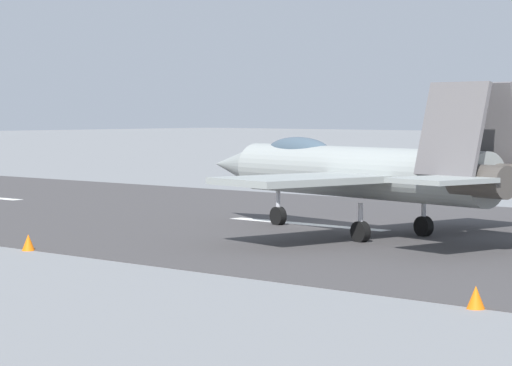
{
  "coord_description": "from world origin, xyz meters",
  "views": [
    {
      "loc": [
        -29.38,
        36.7,
        4.65
      ],
      "look_at": [
        -3.05,
        7.22,
        2.2
      ],
      "focal_mm": 81.33,
      "sensor_mm": 36.0,
      "label": 1
    }
  ],
  "objects": [
    {
      "name": "marker_cone_near",
      "position": [
        -15.23,
        13.07,
        0.28
      ],
      "size": [
        0.44,
        0.44,
        0.55
      ],
      "primitive_type": "cone",
      "color": "orange",
      "rests_on": "ground"
    },
    {
      "name": "fighter_jet",
      "position": [
        -3.39,
        1.84,
        2.44
      ],
      "size": [
        17.33,
        13.51,
        5.63
      ],
      "color": "gray",
      "rests_on": "ground"
    },
    {
      "name": "marker_cone_mid",
      "position": [
        1.93,
        13.07,
        0.28
      ],
      "size": [
        0.44,
        0.44,
        0.55
      ],
      "primitive_type": "cone",
      "color": "orange",
      "rests_on": "ground"
    },
    {
      "name": "runway_strip",
      "position": [
        -0.02,
        0.0,
        0.01
      ],
      "size": [
        240.0,
        26.0,
        0.02
      ],
      "color": "#3F3D3E",
      "rests_on": "ground"
    },
    {
      "name": "ground_plane",
      "position": [
        0.0,
        0.0,
        0.0
      ],
      "size": [
        400.0,
        400.0,
        0.0
      ],
      "primitive_type": "plane",
      "color": "slate"
    }
  ]
}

